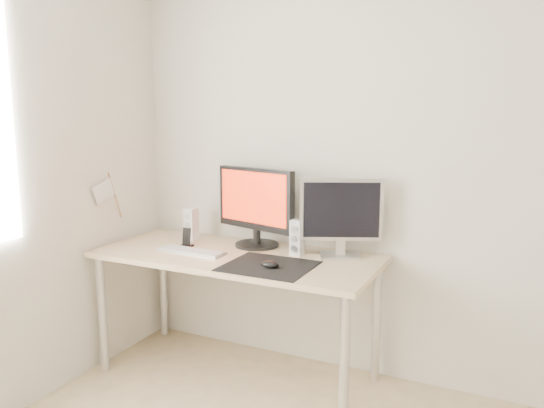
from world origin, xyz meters
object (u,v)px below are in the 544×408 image
(main_monitor, at_px, (256,204))
(speaker_right, at_px, (297,237))
(desk, at_px, (236,267))
(second_monitor, at_px, (341,214))
(keyboard, at_px, (191,251))
(phone_dock, at_px, (187,241))
(speaker_left, at_px, (191,224))
(mouse, at_px, (270,264))

(main_monitor, xyz_separation_m, speaker_right, (0.30, -0.07, -0.15))
(speaker_right, bearing_deg, desk, -158.68)
(second_monitor, xyz_separation_m, keyboard, (-0.79, -0.28, -0.23))
(speaker_right, distance_m, phone_dock, 0.67)
(second_monitor, distance_m, speaker_left, 0.97)
(speaker_left, distance_m, speaker_right, 0.74)
(main_monitor, distance_m, speaker_left, 0.46)
(speaker_left, xyz_separation_m, keyboard, (0.17, -0.26, -0.09))
(desk, height_order, speaker_left, speaker_left)
(second_monitor, distance_m, keyboard, 0.87)
(keyboard, bearing_deg, speaker_left, 123.57)
(main_monitor, height_order, keyboard, main_monitor)
(phone_dock, bearing_deg, speaker_left, 115.32)
(speaker_right, xyz_separation_m, phone_dock, (-0.66, -0.12, -0.07))
(mouse, xyz_separation_m, second_monitor, (0.25, 0.37, 0.22))
(speaker_right, distance_m, keyboard, 0.61)
(desk, bearing_deg, speaker_left, 157.78)
(mouse, xyz_separation_m, phone_dock, (-0.63, 0.18, 0.01))
(desk, height_order, phone_dock, phone_dock)
(desk, relative_size, main_monitor, 2.95)
(mouse, height_order, speaker_right, speaker_right)
(keyboard, bearing_deg, speaker_right, 20.75)
(desk, relative_size, second_monitor, 3.68)
(mouse, xyz_separation_m, main_monitor, (-0.27, 0.37, 0.23))
(desk, xyz_separation_m, second_monitor, (0.55, 0.19, 0.32))
(desk, xyz_separation_m, main_monitor, (0.02, 0.20, 0.33))
(second_monitor, height_order, speaker_left, second_monitor)
(second_monitor, xyz_separation_m, speaker_right, (-0.23, -0.07, -0.14))
(speaker_left, bearing_deg, mouse, -25.66)
(speaker_left, distance_m, phone_dock, 0.19)
(desk, xyz_separation_m, speaker_left, (-0.41, 0.17, 0.18))
(second_monitor, bearing_deg, mouse, -124.77)
(second_monitor, relative_size, keyboard, 1.02)
(mouse, height_order, phone_dock, phone_dock)
(speaker_right, xyz_separation_m, keyboard, (-0.56, -0.21, -0.09))
(mouse, bearing_deg, speaker_right, 85.30)
(speaker_right, relative_size, keyboard, 0.47)
(main_monitor, bearing_deg, speaker_right, -14.16)
(main_monitor, height_order, speaker_left, main_monitor)
(mouse, relative_size, keyboard, 0.23)
(mouse, bearing_deg, speaker_left, 154.34)
(mouse, xyz_separation_m, speaker_right, (0.02, 0.30, 0.08))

